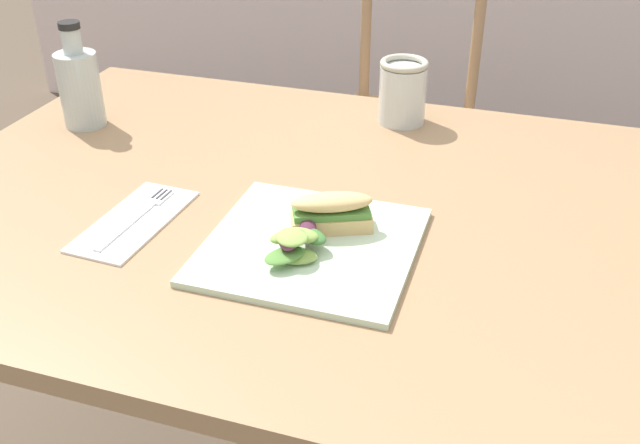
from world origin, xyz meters
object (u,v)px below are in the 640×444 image
object	(u,v)px
sandwich_half_front	(331,211)
chair_wooden_far	(400,121)
bottle_cold_brew	(81,91)
mason_jar_iced_tea	(402,95)
fork_on_napkin	(141,213)
dining_table	(327,267)
plate_lunch	(311,245)

from	to	relation	value
sandwich_half_front	chair_wooden_far	bearing A→B (deg)	96.56
bottle_cold_brew	mason_jar_iced_tea	xyz separation A→B (m)	(0.57, 0.20, -0.01)
sandwich_half_front	bottle_cold_brew	distance (m)	0.61
fork_on_napkin	chair_wooden_far	bearing A→B (deg)	82.20
mason_jar_iced_tea	fork_on_napkin	bearing A→B (deg)	-121.94
dining_table	bottle_cold_brew	bearing A→B (deg)	163.94
bottle_cold_brew	mason_jar_iced_tea	world-z (taller)	bottle_cold_brew
sandwich_half_front	mason_jar_iced_tea	bearing A→B (deg)	89.04
plate_lunch	fork_on_napkin	world-z (taller)	plate_lunch
chair_wooden_far	fork_on_napkin	bearing A→B (deg)	-97.80
bottle_cold_brew	mason_jar_iced_tea	distance (m)	0.60
bottle_cold_brew	mason_jar_iced_tea	bearing A→B (deg)	19.19
fork_on_napkin	bottle_cold_brew	size ratio (longest dim) A/B	0.95
dining_table	mason_jar_iced_tea	size ratio (longest dim) A/B	10.97
dining_table	chair_wooden_far	world-z (taller)	chair_wooden_far
plate_lunch	sandwich_half_front	distance (m)	0.06
dining_table	sandwich_half_front	distance (m)	0.18
mason_jar_iced_tea	sandwich_half_front	bearing A→B (deg)	-90.96
plate_lunch	sandwich_half_front	bearing A→B (deg)	70.16
dining_table	plate_lunch	distance (m)	0.18
chair_wooden_far	dining_table	bearing A→B (deg)	-84.65
chair_wooden_far	mason_jar_iced_tea	xyz separation A→B (m)	(0.14, -0.68, 0.35)
dining_table	mason_jar_iced_tea	world-z (taller)	mason_jar_iced_tea
fork_on_napkin	plate_lunch	bearing A→B (deg)	-1.21
dining_table	chair_wooden_far	size ratio (longest dim) A/B	1.52
dining_table	fork_on_napkin	xyz separation A→B (m)	(-0.25, -0.12, 0.12)
chair_wooden_far	mason_jar_iced_tea	world-z (taller)	chair_wooden_far
plate_lunch	sandwich_half_front	size ratio (longest dim) A/B	2.31
fork_on_napkin	bottle_cold_brew	bearing A→B (deg)	135.02
sandwich_half_front	mason_jar_iced_tea	distance (m)	0.43
chair_wooden_far	mason_jar_iced_tea	bearing A→B (deg)	-78.78
plate_lunch	dining_table	bearing A→B (deg)	97.05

